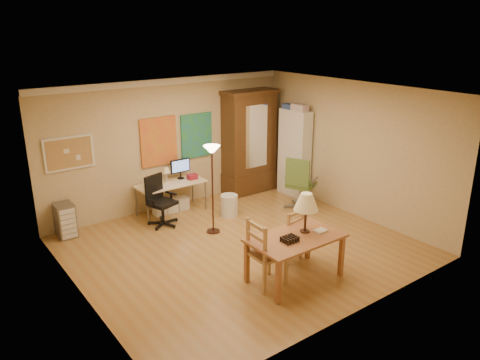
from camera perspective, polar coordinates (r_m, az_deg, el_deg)
floor at (r=8.31m, az=0.10°, el=-8.15°), size 5.50×5.50×0.00m
crown_molding at (r=9.57m, az=-8.89°, el=11.79°), size 5.50×0.08×0.12m
corkboard at (r=9.04m, az=-20.11°, el=3.10°), size 0.90×0.04×0.62m
art_panel_left at (r=9.68m, az=-9.88°, el=4.64°), size 0.80×0.04×1.00m
art_panel_right at (r=10.10m, az=-5.32°, el=5.42°), size 0.75×0.04×0.95m
dining_table at (r=7.09m, az=7.26°, el=-5.67°), size 1.42×0.86×1.33m
ladder_chair_back at (r=7.79m, az=5.86°, el=-6.73°), size 0.47×0.46×0.90m
ladder_chair_left at (r=6.99m, az=3.09°, el=-9.13°), size 0.49×0.51×1.06m
torchiere_lamp at (r=8.41m, az=-3.43°, el=2.01°), size 0.30×0.30×1.67m
computer_desk at (r=9.75m, az=-8.32°, el=-1.70°), size 1.41×0.62×1.07m
office_chair_black at (r=9.20m, az=-9.54°, el=-3.87°), size 0.61×0.61×0.99m
office_chair_green at (r=9.90m, az=7.33°, el=-1.86°), size 0.71×0.71×1.15m
drawer_cart at (r=9.14m, az=-20.51°, el=-4.63°), size 0.32×0.38×0.64m
armoire at (r=10.70m, az=1.09°, el=3.87°), size 1.27×0.60×2.34m
bookshelf at (r=10.52m, az=6.65°, el=3.22°), size 0.29×0.78×1.95m
wastebin at (r=9.51m, az=-1.33°, el=-3.12°), size 0.36×0.36×0.44m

